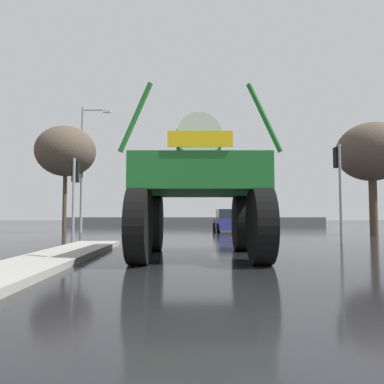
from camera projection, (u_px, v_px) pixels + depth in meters
ground_plane at (205, 235)px, 20.66m from camera, size 120.00×120.00×0.00m
median_island at (44, 261)px, 8.52m from camera, size 1.53×11.07×0.15m
oversize_sprayer at (199, 187)px, 10.24m from camera, size 3.79×5.25×4.21m
sedan_ahead at (229, 221)px, 24.73m from camera, size 1.93×4.12×1.52m
traffic_signal_near_left at (75, 182)px, 14.83m from camera, size 0.24×0.54×3.39m
traffic_signal_near_right at (338, 171)px, 15.07m from camera, size 0.24×0.54×4.01m
streetlight_far_left at (84, 163)px, 24.20m from camera, size 1.92×0.24×8.22m
bare_tree_left at (66, 151)px, 23.69m from camera, size 3.78×3.78×6.83m
bare_tree_right at (372, 152)px, 21.02m from camera, size 3.89×3.89×6.38m
roadside_barrier at (195, 221)px, 39.49m from camera, size 28.06×0.24×0.90m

